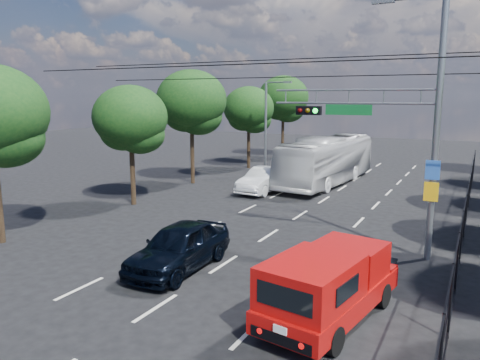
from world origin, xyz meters
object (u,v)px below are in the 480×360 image
Objects in this scene: red_pickup at (330,283)px; white_van at (264,180)px; white_bus at (327,160)px; navy_hatchback at (179,246)px; signal_mast at (402,118)px.

white_van is (-8.75, 14.96, -0.28)m from red_pickup.
red_pickup is 0.48× the size of white_bus.
navy_hatchback reaches higher than white_van.
white_bus is (-0.28, 18.30, 0.81)m from navy_hatchback.
white_van is (-2.65, -4.68, -0.85)m from white_bus.
white_bus is at bearing 107.24° from red_pickup.
red_pickup is 1.16× the size of navy_hatchback.
white_van is at bearing 100.46° from navy_hatchback.
signal_mast is 13.45m from white_van.
signal_mast reaches higher than red_pickup.
signal_mast reaches higher than navy_hatchback.
white_bus is at bearing 89.19° from navy_hatchback.
navy_hatchback is 1.01× the size of white_van.
white_van is at bearing -115.12° from white_bus.
red_pickup is at bearing -14.57° from navy_hatchback.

